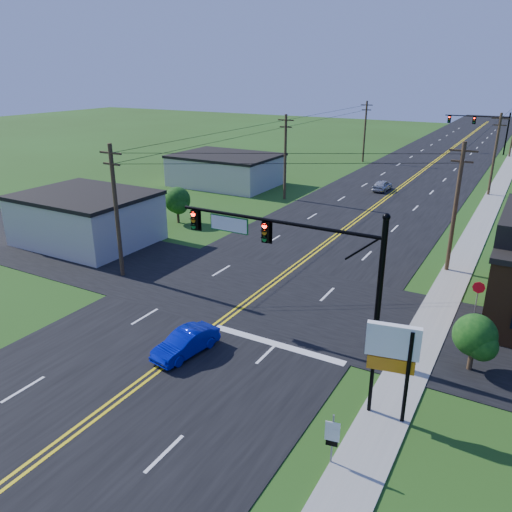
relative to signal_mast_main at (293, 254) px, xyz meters
The scene contains 20 objects.
ground 10.27m from the signal_mast_main, 118.47° to the right, with size 260.00×260.00×0.00m, color #254413.
road_main 42.49m from the signal_mast_main, 95.90° to the left, with size 16.00×220.00×0.04m, color black.
road_cross 7.56m from the signal_mast_main, 137.32° to the left, with size 70.00×10.00×0.04m, color black.
sidewalk 32.93m from the signal_mast_main, 79.10° to the left, with size 2.00×160.00×0.08m, color gray.
signal_mast_main is the anchor object (origin of this frame).
signal_mast_far 72.00m from the signal_mast_main, 89.92° to the left, with size 10.98×0.60×7.48m.
cream_bldg_near 22.33m from the signal_mast_main, 164.29° to the left, with size 10.20×8.20×4.10m.
cream_bldg_far 38.12m from the signal_mast_main, 127.88° to the left, with size 12.20×9.20×3.70m.
utility_pole_left_a 13.98m from the signal_mast_main, behind, with size 1.80×0.28×9.00m.
utility_pole_left_b 30.34m from the signal_mast_main, 117.14° to the left, with size 1.80×0.28×9.00m.
utility_pole_left_c 55.74m from the signal_mast_main, 104.37° to the left, with size 1.80×0.28×9.00m.
utility_pole_right_a 15.03m from the signal_mast_main, 68.69° to the left, with size 1.80×0.28×9.00m.
utility_pole_right_b 40.37m from the signal_mast_main, 82.22° to the left, with size 1.80×0.28×9.00m.
shrub_corner 9.26m from the signal_mast_main, ahead, with size 2.00×2.00×2.86m.
tree_left 23.22m from the signal_mast_main, 142.64° to the left, with size 2.40×2.40×3.37m.
blue_car 6.92m from the signal_mast_main, 133.81° to the right, with size 1.30×3.72×1.23m, color #0815B0.
distant_car 36.72m from the signal_mast_main, 98.80° to the left, with size 1.48×3.68×1.25m, color #B1B1B6.
route_sign 9.69m from the signal_mast_main, 55.01° to the right, with size 0.53×0.13×2.12m.
stop_sign 11.77m from the signal_mast_main, 44.23° to the left, with size 0.71×0.09×2.00m.
pylon_sign 7.46m from the signal_mast_main, 32.05° to the right, with size 2.08×0.69×4.24m.
Camera 1 is at (14.20, -13.11, 13.36)m, focal length 35.00 mm.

